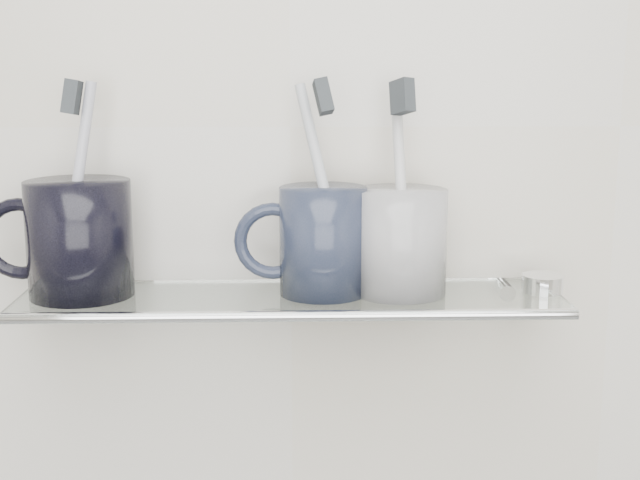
{
  "coord_description": "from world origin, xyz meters",
  "views": [
    {
      "loc": [
        0.0,
        0.24,
        1.31
      ],
      "look_at": [
        0.03,
        1.04,
        1.15
      ],
      "focal_mm": 50.0,
      "sensor_mm": 36.0,
      "label": 1
    }
  ],
  "objects_px": {
    "mug_left": "(80,239)",
    "shelf_glass": "(291,299)",
    "mug_center": "(323,241)",
    "mug_right": "(400,242)"
  },
  "relations": [
    {
      "from": "mug_right",
      "to": "mug_center",
      "type": "bearing_deg",
      "value": 171.4
    },
    {
      "from": "mug_right",
      "to": "shelf_glass",
      "type": "bearing_deg",
      "value": 174.25
    },
    {
      "from": "mug_center",
      "to": "mug_right",
      "type": "height_order",
      "value": "mug_center"
    },
    {
      "from": "shelf_glass",
      "to": "mug_center",
      "type": "height_order",
      "value": "mug_center"
    },
    {
      "from": "mug_center",
      "to": "mug_right",
      "type": "xyz_separation_m",
      "value": [
        0.07,
        0.0,
        -0.0
      ]
    },
    {
      "from": "mug_left",
      "to": "mug_right",
      "type": "xyz_separation_m",
      "value": [
        0.29,
        0.0,
        -0.0
      ]
    },
    {
      "from": "mug_left",
      "to": "mug_center",
      "type": "distance_m",
      "value": 0.22
    },
    {
      "from": "mug_left",
      "to": "mug_center",
      "type": "height_order",
      "value": "mug_left"
    },
    {
      "from": "mug_left",
      "to": "shelf_glass",
      "type": "bearing_deg",
      "value": -11.18
    },
    {
      "from": "shelf_glass",
      "to": "mug_center",
      "type": "distance_m",
      "value": 0.06
    }
  ]
}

